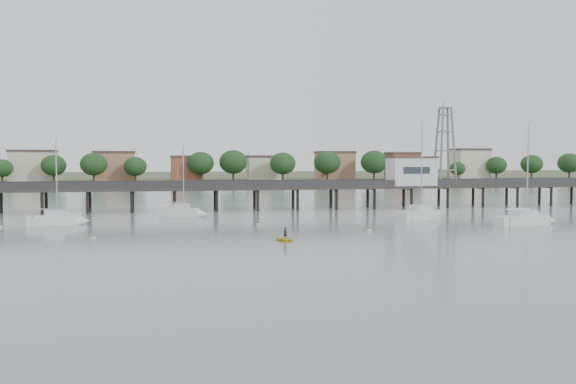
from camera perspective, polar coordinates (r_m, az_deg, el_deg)
name	(u,v)px	position (r m, az deg, el deg)	size (l,w,h in m)	color
ground_plane	(407,266)	(54.15, 10.51, -6.50)	(500.00, 500.00, 0.00)	slate
pier	(276,188)	(111.44, -1.09, 0.38)	(150.00, 5.00, 5.50)	#2D2823
pier_building	(411,171)	(118.43, 10.90, 1.87)	(8.40, 5.40, 5.30)	silver
lattice_tower	(445,146)	(121.06, 13.77, 3.96)	(3.20, 3.20, 15.50)	slate
sailboat_b	(63,220)	(90.77, -19.39, -2.38)	(7.48, 3.13, 12.08)	silver
sailboat_d	(533,220)	(91.82, 20.91, -2.36)	(9.01, 3.97, 14.33)	silver
sailboat_c	(426,214)	(96.85, 12.14, -1.96)	(9.34, 7.01, 15.18)	silver
sailboat_f	(188,213)	(98.38, -8.92, -1.84)	(7.07, 3.82, 11.36)	silver
white_tender	(70,215)	(101.77, -18.82, -1.96)	(3.17, 1.46, 1.21)	silver
yellow_dinghy	(285,241)	(69.18, -0.26, -4.39)	(1.75, 0.51, 2.46)	yellow
dinghy_occupant	(285,241)	(69.18, -0.26, -4.39)	(0.45, 1.23, 0.29)	black
mooring_buoys	(323,225)	(85.59, 3.14, -2.91)	(91.71, 22.55, 0.39)	beige
far_shore	(205,176)	(289.91, -7.43, 1.40)	(500.00, 170.00, 10.40)	#475133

